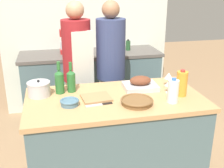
{
  "coord_description": "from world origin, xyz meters",
  "views": [
    {
      "loc": [
        -0.52,
        -2.19,
        1.81
      ],
      "look_at": [
        0.0,
        0.12,
        0.94
      ],
      "focal_mm": 45.0,
      "sensor_mm": 36.0,
      "label": 1
    }
  ],
  "objects_px": {
    "stock_pot": "(39,89)",
    "stand_mixer": "(67,43)",
    "mixing_bowl": "(70,102)",
    "wine_glass_right": "(169,76)",
    "wine_bottle_green": "(71,80)",
    "wine_bottle_dark": "(59,81)",
    "person_cook_aproned": "(78,69)",
    "condiment_bottle_extra": "(128,45)",
    "roasting_pan": "(140,84)",
    "knife_chef": "(100,105)",
    "condiment_bottle_short": "(84,50)",
    "juice_jug": "(182,84)",
    "condiment_bottle_tall": "(90,49)",
    "wicker_basket": "(137,101)",
    "wine_glass_left": "(170,83)",
    "person_cook_guest": "(111,67)",
    "milk_jug": "(173,91)",
    "cutting_board": "(96,98)"
  },
  "relations": [
    {
      "from": "wine_glass_left",
      "to": "wine_glass_right",
      "type": "height_order",
      "value": "same"
    },
    {
      "from": "wicker_basket",
      "to": "wine_glass_left",
      "type": "xyz_separation_m",
      "value": [
        0.37,
        0.18,
        0.07
      ]
    },
    {
      "from": "mixing_bowl",
      "to": "wine_bottle_dark",
      "type": "distance_m",
      "value": 0.31
    },
    {
      "from": "condiment_bottle_short",
      "to": "person_cook_aproned",
      "type": "bearing_deg",
      "value": -104.63
    },
    {
      "from": "wine_bottle_green",
      "to": "person_cook_guest",
      "type": "bearing_deg",
      "value": 47.79
    },
    {
      "from": "milk_jug",
      "to": "wine_bottle_green",
      "type": "bearing_deg",
      "value": 151.94
    },
    {
      "from": "stock_pot",
      "to": "stand_mixer",
      "type": "height_order",
      "value": "stand_mixer"
    },
    {
      "from": "milk_jug",
      "to": "condiment_bottle_short",
      "type": "bearing_deg",
      "value": 109.93
    },
    {
      "from": "wine_bottle_green",
      "to": "condiment_bottle_tall",
      "type": "bearing_deg",
      "value": 73.5
    },
    {
      "from": "wine_bottle_dark",
      "to": "wine_bottle_green",
      "type": "bearing_deg",
      "value": 8.7
    },
    {
      "from": "wine_glass_right",
      "to": "knife_chef",
      "type": "xyz_separation_m",
      "value": [
        -0.72,
        -0.3,
        -0.09
      ]
    },
    {
      "from": "mixing_bowl",
      "to": "condiment_bottle_extra",
      "type": "xyz_separation_m",
      "value": [
        0.92,
        1.53,
        0.1
      ]
    },
    {
      "from": "knife_chef",
      "to": "person_cook_guest",
      "type": "height_order",
      "value": "person_cook_guest"
    },
    {
      "from": "wine_bottle_green",
      "to": "condiment_bottle_tall",
      "type": "relative_size",
      "value": 2.09
    },
    {
      "from": "cutting_board",
      "to": "condiment_bottle_extra",
      "type": "relative_size",
      "value": 1.76
    },
    {
      "from": "wine_bottle_dark",
      "to": "condiment_bottle_extra",
      "type": "xyz_separation_m",
      "value": [
        0.98,
        1.24,
        0.01
      ]
    },
    {
      "from": "wicker_basket",
      "to": "wine_bottle_dark",
      "type": "relative_size",
      "value": 0.91
    },
    {
      "from": "roasting_pan",
      "to": "wine_bottle_green",
      "type": "height_order",
      "value": "wine_bottle_green"
    },
    {
      "from": "wine_glass_left",
      "to": "person_cook_aproned",
      "type": "relative_size",
      "value": 0.08
    },
    {
      "from": "stock_pot",
      "to": "condiment_bottle_short",
      "type": "relative_size",
      "value": 1.32
    },
    {
      "from": "wine_bottle_green",
      "to": "wine_bottle_dark",
      "type": "height_order",
      "value": "wine_bottle_dark"
    },
    {
      "from": "roasting_pan",
      "to": "wine_glass_left",
      "type": "height_order",
      "value": "wine_glass_left"
    },
    {
      "from": "person_cook_aproned",
      "to": "condiment_bottle_extra",
      "type": "bearing_deg",
      "value": 21.58
    },
    {
      "from": "mixing_bowl",
      "to": "wine_glass_right",
      "type": "relative_size",
      "value": 1.2
    },
    {
      "from": "roasting_pan",
      "to": "cutting_board",
      "type": "bearing_deg",
      "value": -161.61
    },
    {
      "from": "juice_jug",
      "to": "wine_glass_left",
      "type": "height_order",
      "value": "juice_jug"
    },
    {
      "from": "cutting_board",
      "to": "knife_chef",
      "type": "bearing_deg",
      "value": -86.16
    },
    {
      "from": "stock_pot",
      "to": "stand_mixer",
      "type": "distance_m",
      "value": 1.33
    },
    {
      "from": "stock_pot",
      "to": "condiment_bottle_tall",
      "type": "distance_m",
      "value": 1.34
    },
    {
      "from": "condiment_bottle_short",
      "to": "person_cook_aproned",
      "type": "distance_m",
      "value": 0.57
    },
    {
      "from": "cutting_board",
      "to": "wine_bottle_green",
      "type": "bearing_deg",
      "value": 131.49
    },
    {
      "from": "stand_mixer",
      "to": "cutting_board",
      "type": "bearing_deg",
      "value": -84.6
    },
    {
      "from": "juice_jug",
      "to": "condiment_bottle_tall",
      "type": "distance_m",
      "value": 1.57
    },
    {
      "from": "wicker_basket",
      "to": "mixing_bowl",
      "type": "distance_m",
      "value": 0.55
    },
    {
      "from": "juice_jug",
      "to": "condiment_bottle_extra",
      "type": "bearing_deg",
      "value": 92.06
    },
    {
      "from": "wicker_basket",
      "to": "mixing_bowl",
      "type": "height_order",
      "value": "mixing_bowl"
    },
    {
      "from": "roasting_pan",
      "to": "mixing_bowl",
      "type": "bearing_deg",
      "value": -160.69
    },
    {
      "from": "cutting_board",
      "to": "wine_bottle_green",
      "type": "distance_m",
      "value": 0.31
    },
    {
      "from": "condiment_bottle_short",
      "to": "wine_bottle_green",
      "type": "bearing_deg",
      "value": -103.34
    },
    {
      "from": "stock_pot",
      "to": "mixing_bowl",
      "type": "distance_m",
      "value": 0.36
    },
    {
      "from": "knife_chef",
      "to": "condiment_bottle_short",
      "type": "height_order",
      "value": "condiment_bottle_short"
    },
    {
      "from": "roasting_pan",
      "to": "stock_pot",
      "type": "distance_m",
      "value": 0.92
    },
    {
      "from": "stand_mixer",
      "to": "person_cook_guest",
      "type": "height_order",
      "value": "person_cook_guest"
    },
    {
      "from": "mixing_bowl",
      "to": "wine_bottle_dark",
      "type": "height_order",
      "value": "wine_bottle_dark"
    },
    {
      "from": "juice_jug",
      "to": "milk_jug",
      "type": "xyz_separation_m",
      "value": [
        -0.13,
        -0.12,
        -0.01
      ]
    },
    {
      "from": "wine_bottle_dark",
      "to": "wine_glass_right",
      "type": "height_order",
      "value": "wine_bottle_dark"
    },
    {
      "from": "mixing_bowl",
      "to": "wine_glass_right",
      "type": "bearing_deg",
      "value": 14.66
    },
    {
      "from": "person_cook_aproned",
      "to": "person_cook_guest",
      "type": "bearing_deg",
      "value": -19.91
    },
    {
      "from": "wine_bottle_dark",
      "to": "wine_glass_left",
      "type": "xyz_separation_m",
      "value": [
        0.97,
        -0.21,
        -0.02
      ]
    },
    {
      "from": "stock_pot",
      "to": "knife_chef",
      "type": "bearing_deg",
      "value": -32.74
    }
  ]
}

